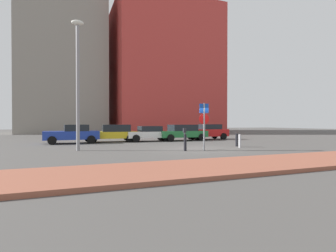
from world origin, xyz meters
name	(u,v)px	position (x,y,z in m)	size (l,w,h in m)	color
ground_plane	(196,149)	(0.00, 0.00, 0.00)	(120.00, 120.00, 0.00)	#4C4947
sidewalk_brick	(272,163)	(0.00, -6.37, 0.07)	(40.00, 3.27, 0.14)	#93513D
parked_car_blue	(73,134)	(-7.07, 7.64, 0.76)	(4.22, 2.22, 1.49)	#1E389E
parked_car_yellow	(113,133)	(-3.83, 8.09, 0.77)	(4.54, 2.15, 1.48)	gold
parked_car_white	(149,133)	(-0.67, 7.72, 0.71)	(4.06, 1.96, 1.35)	white
parked_car_green	(182,132)	(2.47, 7.52, 0.77)	(4.65, 2.11, 1.47)	#237238
parked_car_red	(207,132)	(5.41, 8.04, 0.77)	(4.15, 1.90, 1.49)	red
parking_sign_post	(204,121)	(0.11, -0.83, 1.75)	(0.59, 0.17, 2.79)	gray
parking_meter	(185,135)	(-0.72, 0.11, 0.86)	(0.18, 0.14, 1.31)	#4C4C51
street_lamp	(78,75)	(-6.84, 1.69, 4.44)	(0.70, 0.36, 7.61)	gray
traffic_bollard_near	(237,140)	(3.52, 0.68, 0.45)	(0.17, 0.17, 0.89)	black
traffic_bollard_mid	(240,141)	(3.10, -0.23, 0.44)	(0.16, 0.16, 0.88)	#B7B7BC
traffic_bollard_far	(185,143)	(-1.06, -0.72, 0.49)	(0.16, 0.16, 0.97)	black
building_colorful_midrise	(162,72)	(9.13, 31.80, 11.26)	(18.32, 16.24, 22.53)	#BF3833
building_under_construction	(64,61)	(-8.06, 33.42, 12.23)	(13.12, 14.06, 24.47)	gray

